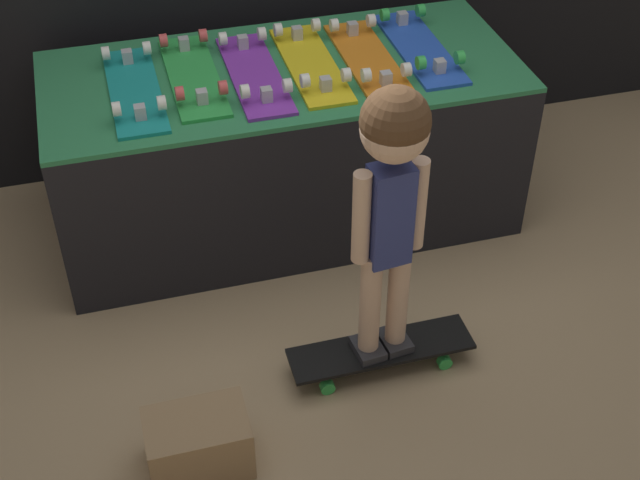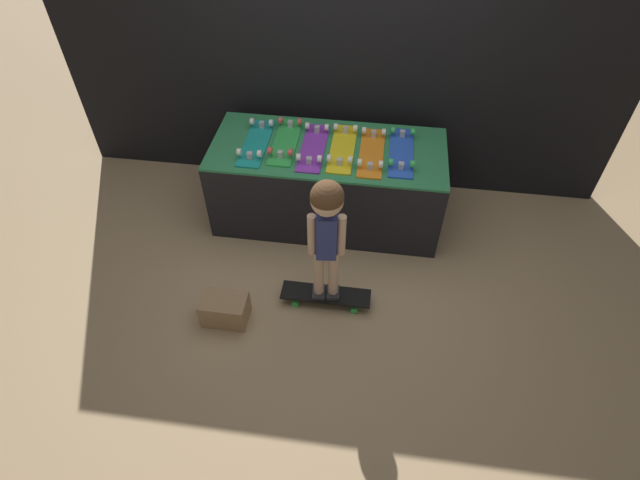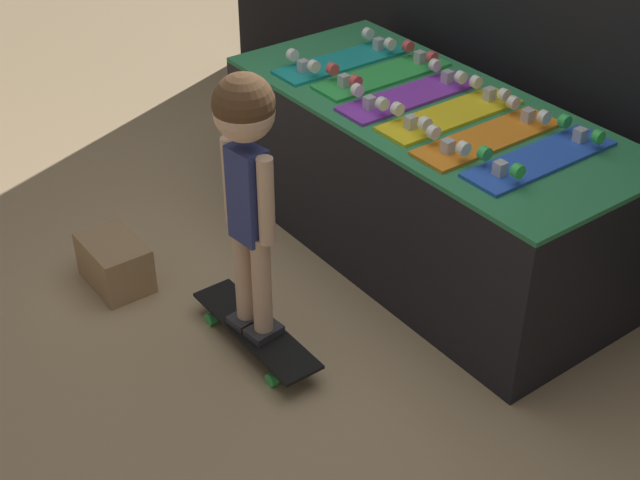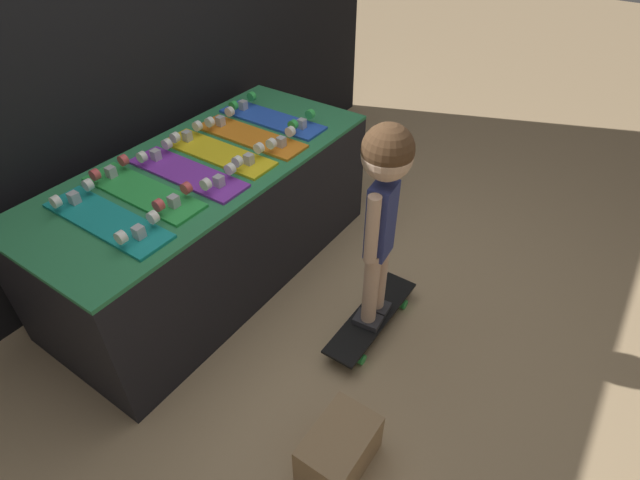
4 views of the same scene
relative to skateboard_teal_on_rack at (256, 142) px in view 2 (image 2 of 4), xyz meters
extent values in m
plane|color=tan|center=(0.57, -0.44, -0.73)|extent=(16.00, 16.00, 0.00)
cube|color=black|center=(0.57, 0.61, 0.44)|extent=(4.74, 0.10, 2.33)
cube|color=black|center=(0.57, 0.02, -0.38)|extent=(1.87, 0.82, 0.69)
cube|color=#2D7F4C|center=(0.57, 0.02, -0.03)|extent=(1.87, 0.82, 0.02)
cube|color=teal|center=(0.00, 0.00, -0.01)|extent=(0.19, 0.65, 0.01)
cube|color=#B7B7BC|center=(0.00, 0.21, 0.02)|extent=(0.04, 0.04, 0.05)
cylinder|color=white|center=(0.08, 0.21, 0.05)|extent=(0.03, 0.05, 0.05)
cylinder|color=white|center=(-0.08, 0.21, 0.05)|extent=(0.03, 0.05, 0.05)
cube|color=#B7B7BC|center=(0.00, -0.21, 0.02)|extent=(0.04, 0.04, 0.05)
cylinder|color=white|center=(0.08, -0.21, 0.05)|extent=(0.03, 0.05, 0.05)
cylinder|color=white|center=(-0.08, -0.21, 0.05)|extent=(0.03, 0.05, 0.05)
cube|color=green|center=(0.23, 0.05, -0.01)|extent=(0.19, 0.65, 0.01)
cube|color=#B7B7BC|center=(0.23, 0.26, 0.02)|extent=(0.04, 0.04, 0.05)
cylinder|color=#D84C4C|center=(0.31, 0.26, 0.05)|extent=(0.03, 0.05, 0.05)
cylinder|color=#D84C4C|center=(0.15, 0.26, 0.05)|extent=(0.03, 0.05, 0.05)
cube|color=#B7B7BC|center=(0.23, -0.17, 0.02)|extent=(0.04, 0.04, 0.05)
cylinder|color=#D84C4C|center=(0.31, -0.17, 0.05)|extent=(0.03, 0.05, 0.05)
cylinder|color=#D84C4C|center=(0.15, -0.17, 0.05)|extent=(0.03, 0.05, 0.05)
cube|color=purple|center=(0.46, 0.00, -0.01)|extent=(0.19, 0.65, 0.01)
cube|color=#B7B7BC|center=(0.46, 0.21, 0.02)|extent=(0.04, 0.04, 0.05)
cylinder|color=white|center=(0.54, 0.21, 0.05)|extent=(0.03, 0.05, 0.05)
cylinder|color=white|center=(0.38, 0.21, 0.05)|extent=(0.03, 0.05, 0.05)
cube|color=#B7B7BC|center=(0.46, -0.22, 0.02)|extent=(0.04, 0.04, 0.05)
cylinder|color=white|center=(0.54, -0.22, 0.05)|extent=(0.03, 0.05, 0.05)
cylinder|color=white|center=(0.38, -0.22, 0.05)|extent=(0.03, 0.05, 0.05)
cube|color=yellow|center=(0.69, 0.02, -0.01)|extent=(0.19, 0.65, 0.01)
cube|color=#B7B7BC|center=(0.69, 0.23, 0.02)|extent=(0.04, 0.04, 0.05)
cylinder|color=white|center=(0.77, 0.23, 0.05)|extent=(0.03, 0.05, 0.05)
cylinder|color=white|center=(0.61, 0.23, 0.05)|extent=(0.03, 0.05, 0.05)
cube|color=#B7B7BC|center=(0.69, -0.20, 0.02)|extent=(0.04, 0.04, 0.05)
cylinder|color=white|center=(0.77, -0.20, 0.05)|extent=(0.03, 0.05, 0.05)
cylinder|color=white|center=(0.61, -0.20, 0.05)|extent=(0.03, 0.05, 0.05)
cube|color=orange|center=(0.92, -0.01, -0.01)|extent=(0.19, 0.65, 0.01)
cube|color=#B7B7BC|center=(0.92, 0.21, 0.02)|extent=(0.04, 0.04, 0.05)
cylinder|color=white|center=(1.00, 0.21, 0.05)|extent=(0.03, 0.05, 0.05)
cylinder|color=white|center=(0.84, 0.21, 0.05)|extent=(0.03, 0.05, 0.05)
cube|color=#B7B7BC|center=(0.92, -0.22, 0.02)|extent=(0.04, 0.04, 0.05)
cylinder|color=white|center=(1.00, -0.22, 0.05)|extent=(0.03, 0.05, 0.05)
cylinder|color=white|center=(0.84, -0.22, 0.05)|extent=(0.03, 0.05, 0.05)
cube|color=blue|center=(1.15, 0.03, -0.01)|extent=(0.19, 0.65, 0.01)
cube|color=#B7B7BC|center=(1.15, 0.24, 0.02)|extent=(0.04, 0.04, 0.05)
cylinder|color=green|center=(1.23, 0.24, 0.05)|extent=(0.03, 0.05, 0.05)
cylinder|color=green|center=(1.07, 0.24, 0.05)|extent=(0.03, 0.05, 0.05)
cube|color=#B7B7BC|center=(1.15, -0.18, 0.02)|extent=(0.04, 0.04, 0.05)
cylinder|color=green|center=(1.23, -0.18, 0.05)|extent=(0.03, 0.05, 0.05)
cylinder|color=green|center=(1.07, -0.18, 0.05)|extent=(0.03, 0.05, 0.05)
cube|color=black|center=(0.69, -0.94, -0.65)|extent=(0.67, 0.17, 0.01)
cube|color=#B7B7BC|center=(0.91, -0.94, -0.68)|extent=(0.04, 0.04, 0.05)
cylinder|color=green|center=(0.91, -0.87, -0.70)|extent=(0.05, 0.03, 0.05)
cylinder|color=green|center=(0.91, -1.02, -0.70)|extent=(0.05, 0.03, 0.05)
cube|color=#B7B7BC|center=(0.47, -0.94, -0.68)|extent=(0.04, 0.04, 0.05)
cylinder|color=green|center=(0.47, -0.87, -0.70)|extent=(0.05, 0.03, 0.05)
cylinder|color=green|center=(0.47, -1.02, -0.70)|extent=(0.05, 0.03, 0.05)
cube|color=#2D2D33|center=(0.74, -0.94, -0.62)|extent=(0.11, 0.14, 0.03)
cylinder|color=#DBB293|center=(0.74, -0.94, -0.40)|extent=(0.07, 0.07, 0.42)
cube|color=#2D2D33|center=(0.64, -0.95, -0.62)|extent=(0.11, 0.14, 0.03)
cylinder|color=#DBB293|center=(0.64, -0.95, -0.40)|extent=(0.07, 0.07, 0.42)
cube|color=navy|center=(0.69, -0.94, -0.04)|extent=(0.15, 0.11, 0.37)
cylinder|color=#DBB293|center=(0.78, -0.93, -0.02)|extent=(0.06, 0.06, 0.33)
cylinder|color=#DBB293|center=(0.59, -0.95, -0.02)|extent=(0.06, 0.06, 0.33)
sphere|color=#DBB293|center=(0.69, -0.94, 0.28)|extent=(0.21, 0.21, 0.21)
sphere|color=#4C331E|center=(0.69, -0.94, 0.31)|extent=(0.21, 0.21, 0.21)
cube|color=#A37F56|center=(-0.01, -1.20, -0.62)|extent=(0.33, 0.21, 0.21)
camera|label=1|loc=(-0.11, -3.01, 1.69)|focal=50.00mm
camera|label=2|loc=(0.96, -3.23, 2.29)|focal=28.00mm
camera|label=3|loc=(2.97, -2.32, 1.57)|focal=50.00mm
camera|label=4|loc=(-0.88, -1.70, 1.26)|focal=28.00mm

